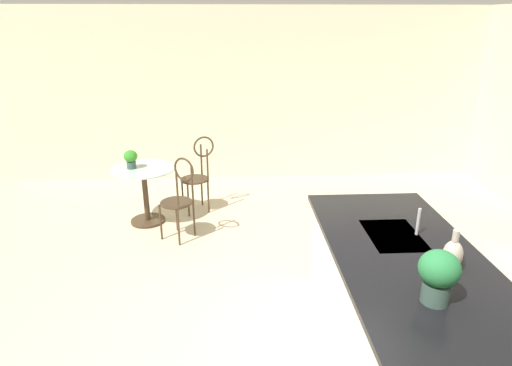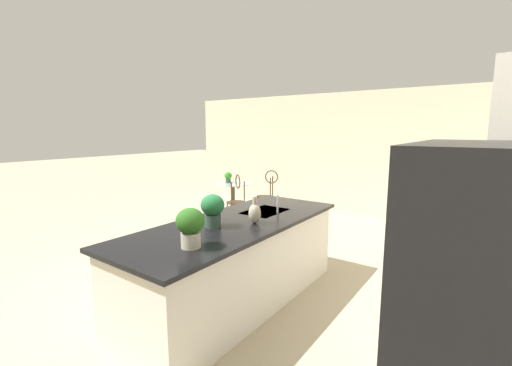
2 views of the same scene
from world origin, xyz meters
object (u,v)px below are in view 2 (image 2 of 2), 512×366
(potted_plant_on_table, at_px, (228,177))
(potted_plant_counter_far, at_px, (190,225))
(bistro_table, at_px, (233,197))
(chair_near_window, at_px, (267,192))
(vase_on_counter, at_px, (255,213))
(potted_plant_counter_near, at_px, (213,208))
(chair_by_island, at_px, (237,197))

(potted_plant_on_table, distance_m, potted_plant_counter_far, 4.59)
(bistro_table, distance_m, chair_near_window, 0.75)
(chair_near_window, distance_m, vase_on_counter, 3.70)
(vase_on_counter, bearing_deg, potted_plant_counter_near, -37.32)
(bistro_table, bearing_deg, chair_near_window, 117.76)
(bistro_table, bearing_deg, chair_by_island, 44.74)
(chair_near_window, bearing_deg, chair_by_island, -10.49)
(potted_plant_counter_near, xyz_separation_m, potted_plant_counter_far, (0.55, 0.26, 0.00))
(potted_plant_on_table, relative_size, potted_plant_counter_far, 0.70)
(chair_near_window, bearing_deg, bistro_table, -62.24)
(potted_plant_counter_far, distance_m, vase_on_counter, 0.90)
(potted_plant_on_table, bearing_deg, vase_on_counter, 44.29)
(chair_near_window, bearing_deg, potted_plant_counter_near, 25.44)
(potted_plant_on_table, relative_size, vase_on_counter, 0.81)
(potted_plant_on_table, bearing_deg, potted_plant_counter_near, 38.02)
(chair_near_window, xyz_separation_m, potted_plant_counter_far, (4.03, 1.92, 0.54))
(potted_plant_counter_far, height_order, vase_on_counter, potted_plant_counter_far)
(bistro_table, height_order, vase_on_counter, vase_on_counter)
(potted_plant_counter_far, bearing_deg, bistro_table, -145.07)
(potted_plant_counter_near, relative_size, vase_on_counter, 1.16)
(chair_near_window, bearing_deg, potted_plant_on_table, -66.63)
(chair_by_island, xyz_separation_m, vase_on_counter, (2.28, 2.08, 0.46))
(chair_by_island, bearing_deg, potted_plant_on_table, -128.32)
(chair_near_window, relative_size, potted_plant_counter_far, 3.10)
(vase_on_counter, bearing_deg, potted_plant_on_table, -135.71)
(potted_plant_counter_far, bearing_deg, chair_by_island, -146.90)
(bistro_table, relative_size, chair_near_window, 0.77)
(potted_plant_counter_near, distance_m, vase_on_counter, 0.45)
(chair_by_island, bearing_deg, potted_plant_counter_near, 34.56)
(potted_plant_counter_near, height_order, potted_plant_counter_far, potted_plant_counter_far)
(chair_by_island, bearing_deg, chair_near_window, 169.51)
(chair_near_window, bearing_deg, potted_plant_counter_far, 25.44)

